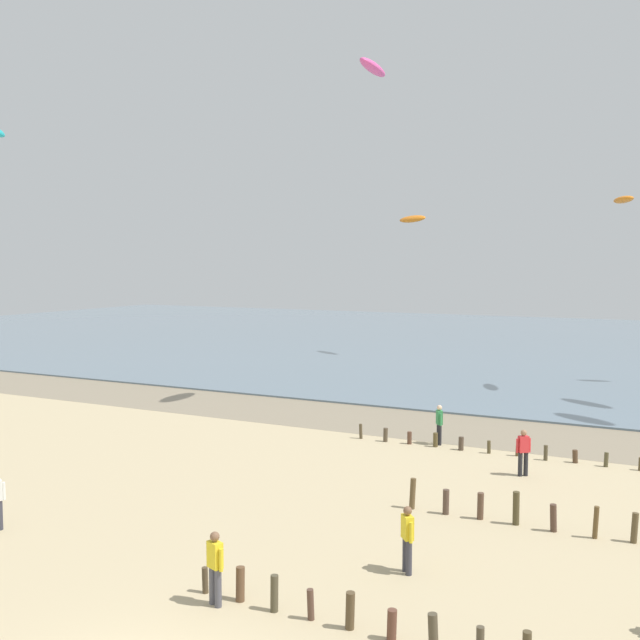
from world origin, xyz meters
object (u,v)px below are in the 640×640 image
Objects in this scene: person_nearest_camera at (439,423)px; person_by_waterline at (523,451)px; kite_aloft_4 at (373,67)px; kite_aloft_5 at (624,200)px; person_mid_beach at (215,566)px; kite_aloft_1 at (412,219)px; person_trailing_behind at (407,537)px.

person_by_waterline is (4.10, -3.08, 0.00)m from person_nearest_camera.
kite_aloft_4 is (-9.58, 8.75, 16.84)m from person_by_waterline.
person_nearest_camera is 20.03m from kite_aloft_5.
person_mid_beach is at bearing -33.06° from kite_aloft_5.
person_mid_beach is 13.97m from person_by_waterline.
kite_aloft_1 is at bearing -145.82° from kite_aloft_5.
person_nearest_camera and person_trailing_behind have the same top height.
person_mid_beach is (-0.22, -16.36, 0.00)m from person_nearest_camera.
kite_aloft_5 reaches higher than person_nearest_camera.
kite_aloft_5 is at bearing 84.47° from person_by_waterline.
kite_aloft_1 is at bearing 103.55° from person_mid_beach.
kite_aloft_1 is at bearing 109.07° from person_trailing_behind.
person_by_waterline is at bearing 84.15° from person_trailing_behind.
person_nearest_camera is at bearing -42.67° from kite_aloft_5.
person_mid_beach is 28.22m from kite_aloft_4.
kite_aloft_1 is (-10.45, 43.38, 10.43)m from person_mid_beach.
person_nearest_camera is at bearing 143.08° from person_by_waterline.
person_nearest_camera is 0.53× the size of kite_aloft_4.
kite_aloft_4 is 1.29× the size of kite_aloft_5.
person_mid_beach is 0.69× the size of kite_aloft_5.
person_mid_beach is at bearing -133.10° from person_trailing_behind.
kite_aloft_1 is 0.98× the size of kite_aloft_4.
person_mid_beach is 1.00× the size of person_by_waterline.
person_mid_beach is 34.57m from kite_aloft_5.
kite_aloft_5 is at bearing 178.29° from kite_aloft_1.
kite_aloft_1 is 19.94m from kite_aloft_5.
person_nearest_camera is at bearing 143.38° from kite_aloft_1.
kite_aloft_4 is at bearing 114.91° from person_trailing_behind.
person_by_waterline is 1.00× the size of person_trailing_behind.
person_trailing_behind is 0.69× the size of kite_aloft_5.
person_mid_beach is 4.86m from person_trailing_behind.
person_nearest_camera is 13.19m from person_trailing_behind.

